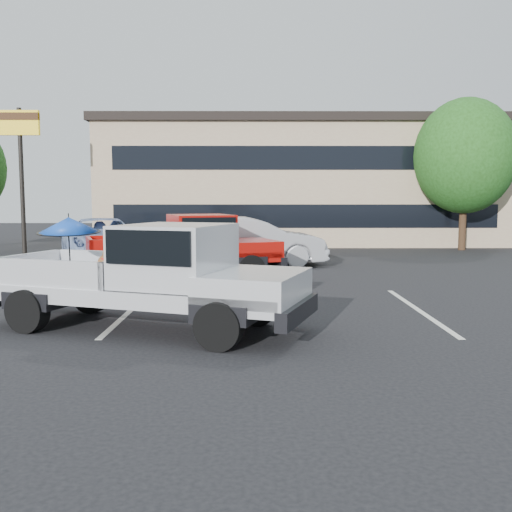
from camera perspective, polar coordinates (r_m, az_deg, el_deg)
The scene contains 11 objects.
ground at distance 9.98m, azimuth 2.32°, elevation -7.68°, with size 90.00×90.00×0.00m, color black.
stripe_left at distance 12.19m, azimuth -12.40°, elevation -5.32°, with size 0.12×5.00×0.01m, color silver.
stripe_right at distance 12.41m, azimuth 15.94°, elevation -5.21°, with size 0.12×5.00×0.01m, color silver.
motel_building at distance 30.79m, azimuth 4.35°, elevation 7.39°, with size 20.40×8.40×6.30m.
motel_sign at distance 25.66m, azimuth -22.51°, elevation 10.54°, with size 1.60×0.22×6.00m.
tree_right at distance 27.44m, azimuth 20.17°, elevation 9.36°, with size 4.46×4.46×6.78m.
tree_back at distance 34.37m, azimuth 10.70°, elevation 9.15°, with size 4.68×4.68×7.11m.
silver_pickup at distance 10.08m, azimuth -9.26°, elevation -1.53°, with size 6.02×3.74×2.06m.
red_pickup at distance 16.36m, azimuth -6.08°, elevation 1.17°, with size 5.98×3.71×1.86m.
silver_sedan at distance 19.53m, azimuth -0.55°, elevation 1.43°, with size 1.79×5.13×1.69m, color #ADAFB5.
blue_suv at distance 21.82m, azimuth -15.18°, elevation 1.57°, with size 2.65×5.76×1.60m, color #859AC6.
Camera 1 is at (-0.44, -9.69, 2.32)m, focal length 40.00 mm.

